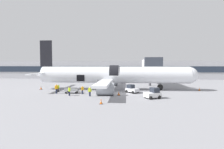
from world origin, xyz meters
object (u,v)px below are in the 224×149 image
baggage_tug_lead (132,89)px  ground_crew_loader_b (69,91)px  ground_crew_driver (56,89)px  ground_crew_loader_a (58,88)px  airplane (112,75)px  baggage_tug_mid (153,94)px  ground_crew_supervisor (82,90)px  baggage_cart_loading (72,91)px  ground_crew_helper (90,91)px

baggage_tug_lead → ground_crew_loader_b: 12.01m
ground_crew_driver → ground_crew_loader_a: bearing=102.1°
airplane → ground_crew_loader_a: 11.78m
airplane → ground_crew_loader_b: (-7.05, -8.38, -2.30)m
baggage_tug_mid → ground_crew_supervisor: (-12.63, 3.21, 0.09)m
baggage_tug_mid → ground_crew_supervisor: size_ratio=1.89×
airplane → ground_crew_loader_a: bearing=-157.8°
baggage_tug_lead → baggage_cart_loading: (-11.60, -1.48, -0.16)m
baggage_cart_loading → baggage_tug_lead: bearing=7.3°
ground_crew_driver → baggage_cart_loading: bearing=12.1°
ground_crew_loader_a → ground_crew_driver: size_ratio=0.86×
baggage_cart_loading → ground_crew_driver: bearing=-167.9°
baggage_tug_lead → ground_crew_loader_a: size_ratio=1.82×
airplane → ground_crew_supervisor: (-5.15, -6.47, -2.34)m
baggage_tug_lead → ground_crew_helper: bearing=-149.1°
ground_crew_supervisor → baggage_tug_mid: bearing=-14.3°
ground_crew_loader_b → ground_crew_helper: 3.77m
baggage_cart_loading → ground_crew_driver: 2.98m
airplane → ground_crew_loader_b: 11.18m
ground_crew_helper → ground_crew_loader_b: bearing=176.2°
baggage_tug_mid → baggage_cart_loading: size_ratio=0.82×
baggage_cart_loading → ground_crew_supervisor: bearing=-20.5°
ground_crew_loader_b → ground_crew_driver: bearing=146.7°
baggage_tug_lead → ground_crew_loader_a: baggage_tug_lead is taller
airplane → baggage_tug_mid: bearing=-52.3°
ground_crew_driver → ground_crew_helper: 7.39m
airplane → ground_crew_loader_a: size_ratio=23.02×
ground_crew_loader_a → ground_crew_loader_b: 5.42m
ground_crew_loader_b → ground_crew_driver: ground_crew_driver is taller
ground_crew_loader_a → ground_crew_helper: size_ratio=0.93×
airplane → ground_crew_helper: bearing=-110.9°
airplane → ground_crew_supervisor: 8.60m
ground_crew_loader_a → ground_crew_supervisor: 5.93m
baggage_tug_mid → ground_crew_helper: baggage_tug_mid is taller
ground_crew_loader_a → ground_crew_helper: bearing=-29.9°
ground_crew_helper → ground_crew_driver: bearing=161.2°
baggage_tug_mid → baggage_tug_lead: bearing=120.7°
baggage_tug_mid → ground_crew_loader_b: size_ratio=1.81×
baggage_tug_lead → ground_crew_loader_b: bearing=-159.4°
baggage_tug_lead → ground_crew_loader_b: ground_crew_loader_b is taller
airplane → ground_crew_driver: (-10.29, -6.25, -2.20)m
ground_crew_loader_a → ground_crew_loader_b: ground_crew_loader_b is taller
baggage_cart_loading → baggage_tug_mid: bearing=-15.2°
baggage_cart_loading → airplane: bearing=37.2°
baggage_cart_loading → ground_crew_driver: size_ratio=1.97×
ground_crew_loader_a → ground_crew_supervisor: (5.54, -2.10, 0.00)m
ground_crew_supervisor → ground_crew_driver: bearing=177.5°
ground_crew_loader_b → ground_crew_loader_a: bearing=132.3°
baggage_tug_lead → ground_crew_driver: (-14.49, -2.10, 0.28)m
ground_crew_supervisor → ground_crew_helper: ground_crew_helper is taller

